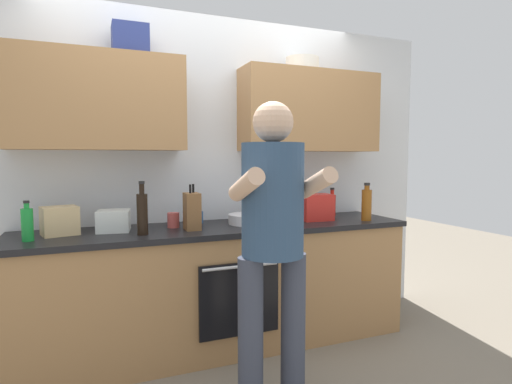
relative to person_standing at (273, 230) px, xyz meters
name	(u,v)px	position (x,y,z in m)	size (l,w,h in m)	color
ground_plane	(222,345)	(-0.04, 0.82, -1.00)	(12.00, 12.00, 0.00)	#756B5B
back_wall_unit	(210,145)	(-0.04, 1.10, 0.49)	(4.00, 0.38, 2.50)	silver
counter	(222,286)	(-0.04, 0.82, -0.55)	(2.84, 0.67, 0.90)	#A37547
person_standing	(273,230)	(0.00, 0.00, 0.00)	(0.49, 0.45, 1.70)	#383D4C
bottle_soda	(27,224)	(-1.27, 0.74, 0.00)	(0.07, 0.07, 0.24)	#198C33
bottle_wine	(289,206)	(0.57, 0.94, 0.00)	(0.05, 0.05, 0.26)	#471419
bottle_hotsauce	(332,204)	(0.98, 0.96, 0.00)	(0.06, 0.06, 0.24)	red
bottle_syrup	(367,204)	(1.10, 0.65, 0.03)	(0.08, 0.08, 0.30)	#8C4C14
bottle_soy	(142,213)	(-0.61, 0.69, 0.04)	(0.07, 0.07, 0.35)	black
cup_ceramic	(173,220)	(-0.38, 0.89, -0.05)	(0.08, 0.08, 0.11)	#BF4C47
cup_tea	(199,217)	(-0.16, 1.02, -0.06)	(0.07, 0.07, 0.09)	#33598C
mixing_bowl	(248,219)	(0.18, 0.85, -0.07)	(0.30, 0.30, 0.07)	silver
knife_block	(192,211)	(-0.27, 0.76, 0.03)	(0.10, 0.14, 0.32)	brown
grocery_bag_crisps	(316,207)	(0.74, 0.81, 0.00)	(0.24, 0.16, 0.21)	red
grocery_bag_produce	(114,221)	(-0.78, 0.90, -0.03)	(0.21, 0.21, 0.14)	silver
grocery_bag_bread	(60,221)	(-1.11, 0.89, -0.01)	(0.21, 0.17, 0.18)	tan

